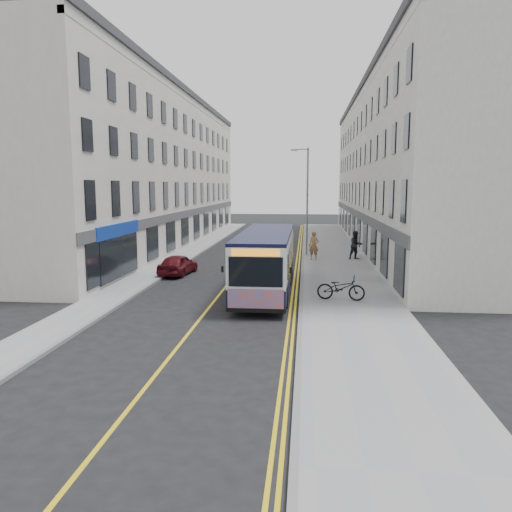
% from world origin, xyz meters
% --- Properties ---
extents(ground, '(140.00, 140.00, 0.00)m').
position_xyz_m(ground, '(0.00, 0.00, 0.00)').
color(ground, black).
rests_on(ground, ground).
extents(pavement_east, '(4.50, 64.00, 0.12)m').
position_xyz_m(pavement_east, '(6.25, 12.00, 0.06)').
color(pavement_east, gray).
rests_on(pavement_east, ground).
extents(pavement_west, '(2.00, 64.00, 0.12)m').
position_xyz_m(pavement_west, '(-5.00, 12.00, 0.06)').
color(pavement_west, gray).
rests_on(pavement_west, ground).
extents(kerb_east, '(0.18, 64.00, 0.13)m').
position_xyz_m(kerb_east, '(4.00, 12.00, 0.07)').
color(kerb_east, slate).
rests_on(kerb_east, ground).
extents(kerb_west, '(0.18, 64.00, 0.13)m').
position_xyz_m(kerb_west, '(-4.00, 12.00, 0.07)').
color(kerb_west, slate).
rests_on(kerb_west, ground).
extents(road_centre_line, '(0.12, 64.00, 0.01)m').
position_xyz_m(road_centre_line, '(0.00, 12.00, 0.00)').
color(road_centre_line, gold).
rests_on(road_centre_line, ground).
extents(road_dbl_yellow_inner, '(0.10, 64.00, 0.01)m').
position_xyz_m(road_dbl_yellow_inner, '(3.55, 12.00, 0.00)').
color(road_dbl_yellow_inner, gold).
rests_on(road_dbl_yellow_inner, ground).
extents(road_dbl_yellow_outer, '(0.10, 64.00, 0.01)m').
position_xyz_m(road_dbl_yellow_outer, '(3.75, 12.00, 0.00)').
color(road_dbl_yellow_outer, gold).
rests_on(road_dbl_yellow_outer, ground).
extents(terrace_east, '(6.00, 46.00, 13.00)m').
position_xyz_m(terrace_east, '(11.50, 21.00, 6.50)').
color(terrace_east, silver).
rests_on(terrace_east, ground).
extents(terrace_west, '(6.00, 46.00, 13.00)m').
position_xyz_m(terrace_west, '(-9.00, 21.00, 6.50)').
color(terrace_west, silver).
rests_on(terrace_west, ground).
extents(streetlamp, '(1.32, 0.18, 8.00)m').
position_xyz_m(streetlamp, '(4.17, 14.00, 4.38)').
color(streetlamp, gray).
rests_on(streetlamp, ground).
extents(city_bus, '(2.45, 10.47, 3.04)m').
position_xyz_m(city_bus, '(2.23, 1.20, 1.66)').
color(city_bus, black).
rests_on(city_bus, ground).
extents(bicycle, '(2.24, 1.02, 1.13)m').
position_xyz_m(bicycle, '(5.79, -0.65, 0.69)').
color(bicycle, black).
rests_on(bicycle, pavement_east).
extents(pedestrian_near, '(0.82, 0.64, 1.98)m').
position_xyz_m(pedestrian_near, '(4.75, 11.76, 1.11)').
color(pedestrian_near, '#926642').
rests_on(pedestrian_near, pavement_east).
extents(pedestrian_far, '(1.18, 1.06, 2.01)m').
position_xyz_m(pedestrian_far, '(7.69, 12.22, 1.13)').
color(pedestrian_far, black).
rests_on(pedestrian_far, pavement_east).
extents(car_white, '(1.59, 4.38, 1.44)m').
position_xyz_m(car_white, '(1.96, 23.49, 0.72)').
color(car_white, white).
rests_on(car_white, ground).
extents(car_maroon, '(1.90, 3.81, 1.25)m').
position_xyz_m(car_maroon, '(-3.40, 5.63, 0.62)').
color(car_maroon, '#510D15').
rests_on(car_maroon, ground).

